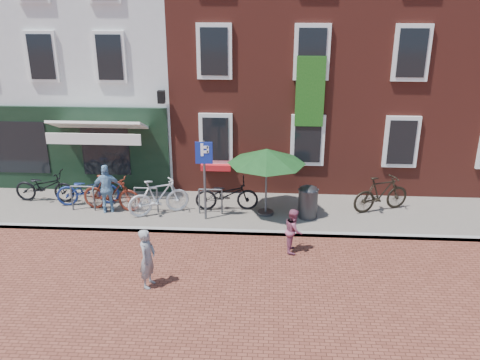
# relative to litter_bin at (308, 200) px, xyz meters

# --- Properties ---
(ground) EXTENTS (80.00, 80.00, 0.00)m
(ground) POSITION_rel_litter_bin_xyz_m (-3.47, -1.15, -0.66)
(ground) COLOR brown
(sidewalk) EXTENTS (24.00, 3.00, 0.10)m
(sidewalk) POSITION_rel_litter_bin_xyz_m (-2.47, 0.35, -0.61)
(sidewalk) COLOR slate
(sidewalk) RESTS_ON ground
(building_stucco) EXTENTS (8.00, 8.00, 9.00)m
(building_stucco) POSITION_rel_litter_bin_xyz_m (-8.47, 5.85, 3.84)
(building_stucco) COLOR silver
(building_stucco) RESTS_ON ground
(building_brick_mid) EXTENTS (6.00, 8.00, 10.00)m
(building_brick_mid) POSITION_rel_litter_bin_xyz_m (-1.47, 5.85, 4.34)
(building_brick_mid) COLOR maroon
(building_brick_mid) RESTS_ON ground
(building_brick_right) EXTENTS (6.00, 8.00, 10.00)m
(building_brick_right) POSITION_rel_litter_bin_xyz_m (4.53, 5.85, 4.34)
(building_brick_right) COLOR maroon
(building_brick_right) RESTS_ON ground
(litter_bin) EXTENTS (0.59, 0.59, 1.08)m
(litter_bin) POSITION_rel_litter_bin_xyz_m (0.00, 0.00, 0.00)
(litter_bin) COLOR #353537
(litter_bin) RESTS_ON sidewalk
(parking_sign) EXTENTS (0.50, 0.08, 2.45)m
(parking_sign) POSITION_rel_litter_bin_xyz_m (-3.07, -0.35, 1.12)
(parking_sign) COLOR #4C4C4F
(parking_sign) RESTS_ON sidewalk
(parasol) EXTENTS (2.35, 2.35, 2.20)m
(parasol) POSITION_rel_litter_bin_xyz_m (-1.27, 0.15, 1.40)
(parasol) COLOR #4C4C4F
(parasol) RESTS_ON sidewalk
(woman) EXTENTS (0.44, 0.59, 1.46)m
(woman) POSITION_rel_litter_bin_xyz_m (-3.98, -3.91, 0.07)
(woman) COLOR gray
(woman) RESTS_ON ground
(boy) EXTENTS (0.46, 0.59, 1.21)m
(boy) POSITION_rel_litter_bin_xyz_m (-0.51, -1.98, -0.05)
(boy) COLOR #994A65
(boy) RESTS_ON ground
(cafe_person) EXTENTS (0.97, 0.62, 1.54)m
(cafe_person) POSITION_rel_litter_bin_xyz_m (-6.15, -0.01, 0.21)
(cafe_person) COLOR #6E9ABE
(cafe_person) RESTS_ON sidewalk
(bicycle_0) EXTENTS (1.97, 0.72, 1.03)m
(bicycle_0) POSITION_rel_litter_bin_xyz_m (-8.46, 0.70, -0.04)
(bicycle_0) COLOR black
(bicycle_0) RESTS_ON sidewalk
(bicycle_1) EXTENTS (1.96, 0.80, 1.14)m
(bicycle_1) POSITION_rel_litter_bin_xyz_m (-6.08, 0.14, 0.02)
(bicycle_1) COLOR maroon
(bicycle_1) RESTS_ON sidewalk
(bicycle_2) EXTENTS (2.06, 1.05, 1.03)m
(bicycle_2) POSITION_rel_litter_bin_xyz_m (-6.96, 0.53, -0.04)
(bicycle_2) COLOR navy
(bicycle_2) RESTS_ON sidewalk
(bicycle_3) EXTENTS (1.95, 1.31, 1.14)m
(bicycle_3) POSITION_rel_litter_bin_xyz_m (-4.54, -0.09, 0.02)
(bicycle_3) COLOR silver
(bicycle_3) RESTS_ON sidewalk
(bicycle_4) EXTENTS (2.01, 0.84, 1.03)m
(bicycle_4) POSITION_rel_litter_bin_xyz_m (-2.49, 0.39, -0.04)
(bicycle_4) COLOR black
(bicycle_4) RESTS_ON sidewalk
(bicycle_5) EXTENTS (1.97, 1.20, 1.14)m
(bicycle_5) POSITION_rel_litter_bin_xyz_m (2.29, 0.61, 0.02)
(bicycle_5) COLOR black
(bicycle_5) RESTS_ON sidewalk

